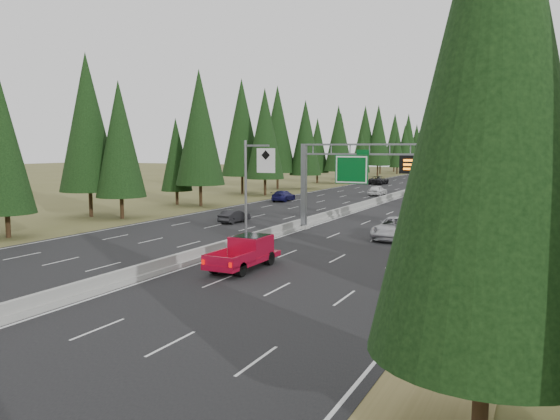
{
  "coord_description": "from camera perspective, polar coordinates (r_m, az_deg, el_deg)",
  "views": [
    {
      "loc": [
        20.72,
        -10.62,
        7.53
      ],
      "look_at": [
        5.4,
        20.0,
        3.6
      ],
      "focal_mm": 35.0,
      "sensor_mm": 36.0,
      "label": 1
    }
  ],
  "objects": [
    {
      "name": "car_onc_blue",
      "position": [
        76.36,
        0.35,
        1.5
      ],
      "size": [
        2.52,
        5.29,
        1.49
      ],
      "primitive_type": "imported",
      "rotation": [
        0.0,
        0.0,
        3.23
      ],
      "color": "#191752",
      "rests_on": "road"
    },
    {
      "name": "shoulder_right",
      "position": [
        90.98,
        24.65,
        1.22
      ],
      "size": [
        3.6,
        260.0,
        0.06
      ],
      "primitive_type": "cube",
      "color": "olive",
      "rests_on": "ground"
    },
    {
      "name": "car_ahead_green",
      "position": [
        84.65,
        13.99,
        1.77
      ],
      "size": [
        1.95,
        4.19,
        1.39
      ],
      "primitive_type": "imported",
      "rotation": [
        0.0,
        0.0,
        0.08
      ],
      "color": "#124F1C",
      "rests_on": "road"
    },
    {
      "name": "car_onc_near",
      "position": [
        54.61,
        -4.79,
        -0.64
      ],
      "size": [
        1.63,
        3.99,
        1.29
      ],
      "primitive_type": "imported",
      "rotation": [
        0.0,
        0.0,
        3.07
      ],
      "color": "black",
      "rests_on": "road"
    },
    {
      "name": "silver_minivan",
      "position": [
        45.81,
        12.02,
        -1.85
      ],
      "size": [
        2.98,
        6.35,
        1.76
      ],
      "primitive_type": "imported",
      "rotation": [
        0.0,
        0.0,
        -0.01
      ],
      "color": "#B7B7BC",
      "rests_on": "road"
    },
    {
      "name": "car_ahead_far",
      "position": [
        156.74,
        20.92,
        3.64
      ],
      "size": [
        1.67,
        4.03,
        1.37
      ],
      "primitive_type": "imported",
      "rotation": [
        0.0,
        0.0,
        0.01
      ],
      "color": "black",
      "rests_on": "road"
    },
    {
      "name": "median_barrier",
      "position": [
        93.24,
        13.67,
        1.98
      ],
      "size": [
        0.7,
        260.0,
        0.85
      ],
      "color": "gray",
      "rests_on": "road"
    },
    {
      "name": "car_ahead_dkred",
      "position": [
        80.97,
        21.53,
        1.37
      ],
      "size": [
        2.01,
        4.95,
        1.6
      ],
      "primitive_type": "imported",
      "rotation": [
        0.0,
        0.0,
        0.07
      ],
      "color": "#500E0B",
      "rests_on": "road"
    },
    {
      "name": "hov_sign_pole",
      "position": [
        40.99,
        -2.92,
        2.61
      ],
      "size": [
        2.8,
        0.5,
        8.0
      ],
      "color": "slate",
      "rests_on": "road"
    },
    {
      "name": "car_ahead_white",
      "position": [
        130.27,
        18.15,
        3.23
      ],
      "size": [
        2.51,
        4.94,
        1.34
      ],
      "primitive_type": "imported",
      "rotation": [
        0.0,
        0.0,
        0.06
      ],
      "color": "white",
      "rests_on": "road"
    },
    {
      "name": "car_onc_white",
      "position": [
        86.65,
        10.17,
        2.03
      ],
      "size": [
        2.23,
        4.81,
        1.59
      ],
      "primitive_type": "imported",
      "rotation": [
        0.0,
        0.0,
        3.07
      ],
      "color": "silver",
      "rests_on": "road"
    },
    {
      "name": "car_ahead_dkgrey",
      "position": [
        92.62,
        21.88,
        1.85
      ],
      "size": [
        1.81,
        4.42,
        1.28
      ],
      "primitive_type": "imported",
      "rotation": [
        0.0,
        0.0,
        0.0
      ],
      "color": "black",
      "rests_on": "road"
    },
    {
      "name": "road",
      "position": [
        93.26,
        13.66,
        1.75
      ],
      "size": [
        32.0,
        260.0,
        0.08
      ],
      "primitive_type": "cube",
      "color": "black",
      "rests_on": "ground"
    },
    {
      "name": "tree_row_left",
      "position": [
        96.23,
        0.13,
        7.75
      ],
      "size": [
        11.74,
        241.01,
        18.83
      ],
      "color": "black",
      "rests_on": "ground"
    },
    {
      "name": "red_pickup",
      "position": [
        34.12,
        -3.44,
        -4.22
      ],
      "size": [
        2.15,
        6.03,
        1.96
      ],
      "color": "black",
      "rests_on": "road"
    },
    {
      "name": "shoulder_left",
      "position": [
        98.76,
        3.54,
        2.17
      ],
      "size": [
        3.6,
        260.0,
        0.06
      ],
      "primitive_type": "cube",
      "color": "brown",
      "rests_on": "ground"
    },
    {
      "name": "sign_gantry",
      "position": [
        47.07,
        12.04,
        3.64
      ],
      "size": [
        16.75,
        0.98,
        7.8
      ],
      "color": "slate",
      "rests_on": "road"
    },
    {
      "name": "car_onc_far",
      "position": [
        113.26,
        10.29,
        3.08
      ],
      "size": [
        3.01,
        6.06,
        1.65
      ],
      "primitive_type": "imported",
      "rotation": [
        0.0,
        0.0,
        3.1
      ],
      "color": "black",
      "rests_on": "road"
    }
  ]
}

